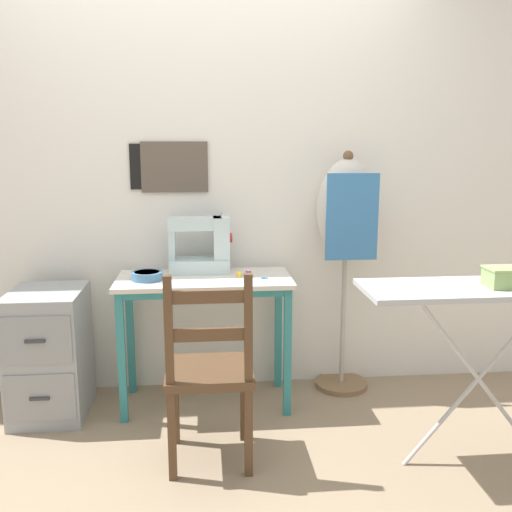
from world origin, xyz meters
The scene contains 13 objects.
ground_plane centered at (0.00, 0.00, 0.00)m, with size 14.00×14.00×0.00m, color gray.
wall_back centered at (0.00, 0.52, 1.28)m, with size 10.00×0.07×2.55m.
sewing_table centered at (0.00, 0.22, 0.63)m, with size 0.97×0.46×0.75m.
sewing_machine centered at (0.00, 0.36, 0.90)m, with size 0.36×0.17×0.34m.
fabric_bowl centered at (-0.31, 0.20, 0.77)m, with size 0.17×0.17×0.05m.
scissors centered at (0.34, 0.14, 0.75)m, with size 0.10×0.12×0.01m.
thread_spool_near_machine centered at (0.19, 0.22, 0.76)m, with size 0.04×0.04×0.03m.
thread_spool_mid_table centered at (0.25, 0.23, 0.77)m, with size 0.04×0.04×0.04m.
wooden_chair centered at (0.02, -0.40, 0.45)m, with size 0.40×0.38×0.94m.
filing_cabinet centered at (-0.85, 0.18, 0.35)m, with size 0.39×0.48×0.70m.
dress_form centered at (0.83, 0.37, 1.03)m, with size 0.35×0.32×1.44m.
ironing_board centered at (1.25, -0.51, 0.81)m, with size 1.11×0.38×0.86m.
storage_box centered at (1.33, -0.54, 0.90)m, with size 0.20×0.13×0.09m.
Camera 1 is at (-0.00, -2.86, 1.49)m, focal length 40.00 mm.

